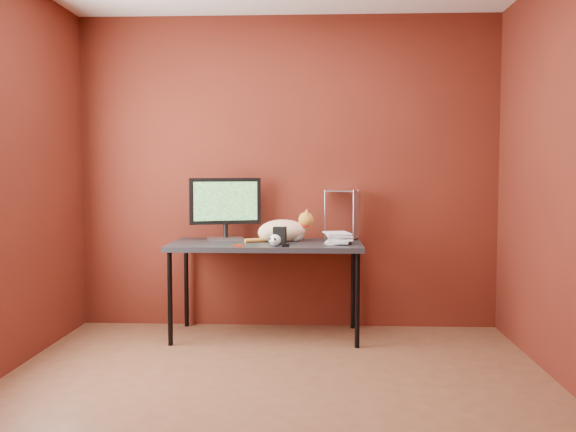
{
  "coord_description": "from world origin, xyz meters",
  "views": [
    {
      "loc": [
        0.26,
        -3.63,
        1.31
      ],
      "look_at": [
        0.03,
        1.15,
        0.98
      ],
      "focal_mm": 40.0,
      "sensor_mm": 36.0,
      "label": 1
    }
  ],
  "objects_px": {
    "speaker": "(280,236)",
    "book_stack": "(327,179)",
    "skull_mug": "(275,240)",
    "monitor": "(225,205)",
    "cat": "(283,230)",
    "desk": "(266,249)"
  },
  "relations": [
    {
      "from": "cat",
      "to": "book_stack",
      "type": "bearing_deg",
      "value": -24.59
    },
    {
      "from": "monitor",
      "to": "cat",
      "type": "xyz_separation_m",
      "value": [
        0.47,
        -0.08,
        -0.19
      ]
    },
    {
      "from": "cat",
      "to": "speaker",
      "type": "xyz_separation_m",
      "value": [
        -0.01,
        -0.21,
        -0.03
      ]
    },
    {
      "from": "desk",
      "to": "monitor",
      "type": "bearing_deg",
      "value": 154.09
    },
    {
      "from": "monitor",
      "to": "speaker",
      "type": "distance_m",
      "value": 0.59
    },
    {
      "from": "speaker",
      "to": "book_stack",
      "type": "xyz_separation_m",
      "value": [
        0.36,
        0.09,
        0.44
      ]
    },
    {
      "from": "desk",
      "to": "cat",
      "type": "xyz_separation_m",
      "value": [
        0.13,
        0.09,
        0.14
      ]
    },
    {
      "from": "cat",
      "to": "book_stack",
      "type": "height_order",
      "value": "book_stack"
    },
    {
      "from": "monitor",
      "to": "skull_mug",
      "type": "distance_m",
      "value": 0.65
    },
    {
      "from": "monitor",
      "to": "cat",
      "type": "height_order",
      "value": "monitor"
    },
    {
      "from": "monitor",
      "to": "skull_mug",
      "type": "height_order",
      "value": "monitor"
    },
    {
      "from": "monitor",
      "to": "book_stack",
      "type": "distance_m",
      "value": 0.88
    },
    {
      "from": "monitor",
      "to": "cat",
      "type": "distance_m",
      "value": 0.52
    },
    {
      "from": "cat",
      "to": "skull_mug",
      "type": "xyz_separation_m",
      "value": [
        -0.04,
        -0.34,
        -0.04
      ]
    },
    {
      "from": "desk",
      "to": "skull_mug",
      "type": "relative_size",
      "value": 15.19
    },
    {
      "from": "monitor",
      "to": "book_stack",
      "type": "relative_size",
      "value": 0.56
    },
    {
      "from": "desk",
      "to": "skull_mug",
      "type": "distance_m",
      "value": 0.28
    },
    {
      "from": "speaker",
      "to": "book_stack",
      "type": "height_order",
      "value": "book_stack"
    },
    {
      "from": "skull_mug",
      "to": "speaker",
      "type": "xyz_separation_m",
      "value": [
        0.03,
        0.13,
        0.02
      ]
    },
    {
      "from": "book_stack",
      "to": "desk",
      "type": "bearing_deg",
      "value": 175.71
    },
    {
      "from": "speaker",
      "to": "book_stack",
      "type": "bearing_deg",
      "value": 18.82
    },
    {
      "from": "cat",
      "to": "speaker",
      "type": "height_order",
      "value": "cat"
    }
  ]
}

